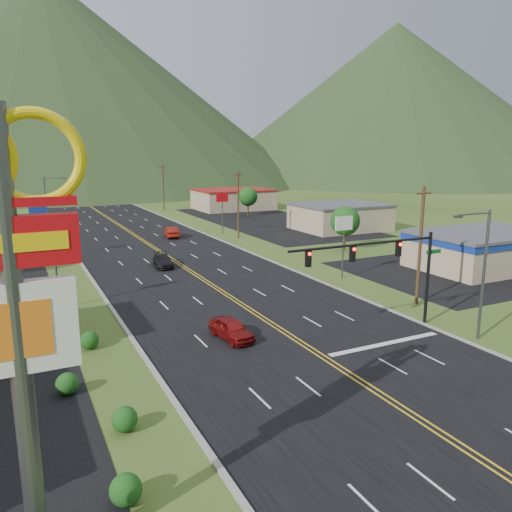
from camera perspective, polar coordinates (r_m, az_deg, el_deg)
name	(u,v)px	position (r m, az deg, el deg)	size (l,w,h in m)	color
ground	(483,461)	(24.58, 24.50, -20.57)	(500.00, 500.00, 0.00)	#384A1A
road	(483,461)	(24.58, 24.50, -20.57)	(20.00, 460.00, 0.04)	black
pylon_sign	(12,282)	(14.98, -26.13, -2.72)	(4.32, 0.60, 14.00)	#59595E
traffic_signal	(387,260)	(36.12, 14.72, -0.39)	(13.10, 0.43, 7.00)	black
streetlight_east	(481,266)	(36.77, 24.34, -1.10)	(3.28, 0.25, 9.00)	#59595E
streetlight_west	(48,202)	(83.08, -22.67, 5.73)	(3.28, 0.25, 9.00)	#59595E
building_east_near	(484,248)	(60.95, 24.64, 0.87)	(15.40, 10.40, 4.10)	#CDB28F
building_east_mid	(340,217)	(84.04, 9.58, 4.46)	(14.40, 11.40, 4.30)	#CDB28F
building_east_far	(233,199)	(112.44, -2.62, 6.50)	(16.40, 12.40, 4.50)	#CDB28F
pole_sign_west_a	(54,249)	(43.36, -22.04, 0.76)	(2.00, 0.18, 6.40)	#59595E
pole_sign_west_b	(39,217)	(65.10, -23.60, 4.08)	(2.00, 0.18, 6.40)	#59595E
pole_sign_east_a	(344,230)	(50.95, 10.00, 2.99)	(2.00, 0.18, 6.40)	#59595E
pole_sign_east_b	(222,202)	(78.84, -3.88, 6.23)	(2.00, 0.18, 6.40)	#59595E
tree_east_a	(345,221)	(65.96, 10.16, 3.96)	(3.84, 3.84, 5.82)	#382314
tree_east_b	(248,197)	(100.58, -0.92, 6.81)	(3.84, 3.84, 5.82)	#382314
utility_pole_a	(420,245)	(43.74, 18.26, 1.22)	(1.60, 0.28, 10.00)	#382314
utility_pole_b	(238,204)	(74.46, -2.05, 5.98)	(1.60, 0.28, 10.00)	#382314
utility_pole_c	(163,187)	(112.03, -10.55, 7.77)	(1.60, 0.28, 10.00)	#382314
utility_pole_d	(125,178)	(150.85, -14.76, 8.58)	(1.60, 0.28, 10.00)	#382314
mountain_n	(43,78)	(235.07, -23.12, 18.23)	(220.00, 220.00, 85.00)	#1A3216
mountain_ne	(394,103)	(251.48, 15.47, 16.53)	(180.00, 180.00, 70.00)	#1A3216
car_red_near	(231,329)	(34.84, -2.83, -8.36)	(1.70, 4.22, 1.44)	maroon
car_dark_mid	(163,261)	(56.95, -10.59, -0.58)	(1.92, 4.73, 1.37)	black
car_red_far	(172,232)	(76.39, -9.62, 2.70)	(1.69, 4.86, 1.60)	maroon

